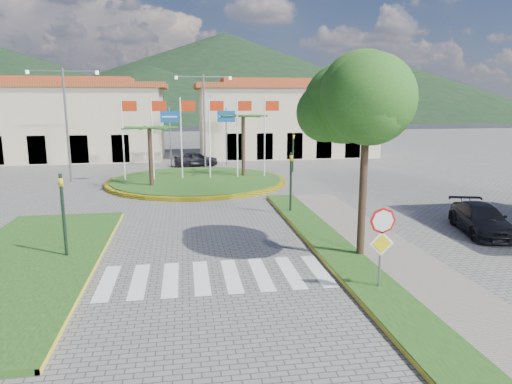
{
  "coord_description": "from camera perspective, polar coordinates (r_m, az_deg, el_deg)",
  "views": [
    {
      "loc": [
        -0.84,
        -10.33,
        5.7
      ],
      "look_at": [
        2.07,
        8.0,
        2.02
      ],
      "focal_mm": 32.0,
      "sensor_mm": 36.0,
      "label": 1
    }
  ],
  "objects": [
    {
      "name": "traffic_light_far",
      "position": [
        37.58,
        4.66,
        5.45
      ],
      "size": [
        0.18,
        0.15,
        3.2
      ],
      "color": "black",
      "rests_on": "ground"
    },
    {
      "name": "median_left",
      "position": [
        18.17,
        -26.93,
        -8.03
      ],
      "size": [
        5.0,
        14.0,
        0.18
      ],
      "primitive_type": "cube",
      "color": "#194012",
      "rests_on": "ground"
    },
    {
      "name": "building_right",
      "position": [
        49.56,
        3.67,
        9.13
      ],
      "size": [
        19.08,
        9.54,
        8.05
      ],
      "color": "beige",
      "rests_on": "ground"
    },
    {
      "name": "car_side_right",
      "position": [
        22.4,
        26.32,
        -3.05
      ],
      "size": [
        2.75,
        4.64,
        1.26
      ],
      "primitive_type": "imported",
      "rotation": [
        0.0,
        0.0,
        -0.24
      ],
      "color": "black",
      "rests_on": "ground"
    },
    {
      "name": "stop_sign",
      "position": [
        14.12,
        15.45,
        -5.27
      ],
      "size": [
        0.8,
        0.11,
        2.65
      ],
      "color": "slate",
      "rests_on": "ground"
    },
    {
      "name": "verge_right",
      "position": [
        14.68,
        14.67,
        -11.64
      ],
      "size": [
        1.6,
        28.0,
        0.18
      ],
      "primitive_type": "cube",
      "color": "#194012",
      "rests_on": "ground"
    },
    {
      "name": "ground",
      "position": [
        11.83,
        -4.0,
        -17.62
      ],
      "size": [
        160.0,
        160.0,
        0.0
      ],
      "primitive_type": "plane",
      "color": "slate",
      "rests_on": "ground"
    },
    {
      "name": "hill_far_mid",
      "position": [
        171.32,
        -3.82,
        14.32
      ],
      "size": [
        180.0,
        180.0,
        30.0
      ],
      "primitive_type": "cone",
      "color": "black",
      "rests_on": "ground"
    },
    {
      "name": "street_lamp_centre",
      "position": [
        40.39,
        -6.49,
        9.45
      ],
      "size": [
        4.8,
        0.16,
        8.0
      ],
      "color": "slate",
      "rests_on": "ground"
    },
    {
      "name": "traffic_light_right",
      "position": [
        23.27,
        4.38,
        1.89
      ],
      "size": [
        0.15,
        0.18,
        3.2
      ],
      "color": "black",
      "rests_on": "ground"
    },
    {
      "name": "direction_sign_west",
      "position": [
        41.37,
        -10.72,
        8.03
      ],
      "size": [
        1.6,
        0.14,
        5.2
      ],
      "color": "slate",
      "rests_on": "ground"
    },
    {
      "name": "crosswalk",
      "position": [
        15.44,
        -5.34,
        -10.47
      ],
      "size": [
        8.0,
        3.0,
        0.01
      ],
      "primitive_type": "cube",
      "color": "silver",
      "rests_on": "ground"
    },
    {
      "name": "direction_sign_east",
      "position": [
        41.53,
        -3.74,
        8.21
      ],
      "size": [
        1.6,
        0.14,
        5.2
      ],
      "color": "slate",
      "rests_on": "ground"
    },
    {
      "name": "car_dark_b",
      "position": [
        46.34,
        -2.23,
        4.98
      ],
      "size": [
        4.17,
        1.87,
        1.33
      ],
      "primitive_type": "imported",
      "rotation": [
        0.0,
        0.0,
        1.69
      ],
      "color": "black",
      "rests_on": "ground"
    },
    {
      "name": "deciduous_tree",
      "position": [
        16.6,
        13.63,
        9.1
      ],
      "size": [
        3.6,
        3.6,
        6.8
      ],
      "color": "black",
      "rests_on": "ground"
    },
    {
      "name": "car_dark_a",
      "position": [
        41.3,
        -7.51,
        4.12
      ],
      "size": [
        4.07,
        2.15,
        1.32
      ],
      "primitive_type": "imported",
      "rotation": [
        0.0,
        0.0,
        1.73
      ],
      "color": "black",
      "rests_on": "ground"
    },
    {
      "name": "sidewalk_right",
      "position": [
        15.18,
        18.9,
        -11.16
      ],
      "size": [
        4.0,
        28.0,
        0.15
      ],
      "primitive_type": "cube",
      "color": "gray",
      "rests_on": "ground"
    },
    {
      "name": "hill_far_east",
      "position": [
        161.71,
        17.34,
        11.9
      ],
      "size": [
        120.0,
        120.0,
        18.0
      ],
      "primitive_type": "cone",
      "color": "black",
      "rests_on": "ground"
    },
    {
      "name": "traffic_light_left",
      "position": [
        17.79,
        -22.99,
        -1.89
      ],
      "size": [
        0.15,
        0.18,
        3.2
      ],
      "color": "black",
      "rests_on": "ground"
    },
    {
      "name": "white_van",
      "position": [
        46.94,
        -20.98,
        4.19
      ],
      "size": [
        4.08,
        2.11,
        1.1
      ],
      "primitive_type": "imported",
      "rotation": [
        0.0,
        0.0,
        1.64
      ],
      "color": "silver",
      "rests_on": "ground"
    },
    {
      "name": "roundabout_island",
      "position": [
        32.81,
        -7.41,
        1.43
      ],
      "size": [
        12.7,
        12.7,
        6.0
      ],
      "color": "yellow",
      "rests_on": "ground"
    },
    {
      "name": "street_lamp_west",
      "position": [
        35.3,
        -22.63,
        8.42
      ],
      "size": [
        4.8,
        0.16,
        8.0
      ],
      "color": "slate",
      "rests_on": "ground"
    },
    {
      "name": "building_left",
      "position": [
        50.12,
        -24.5,
        8.18
      ],
      "size": [
        23.32,
        9.54,
        8.05
      ],
      "color": "beige",
      "rests_on": "ground"
    },
    {
      "name": "hill_near_back",
      "position": [
        140.65,
        -13.04,
        11.89
      ],
      "size": [
        110.0,
        110.0,
        16.0
      ],
      "primitive_type": "cone",
      "color": "black",
      "rests_on": "ground"
    }
  ]
}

